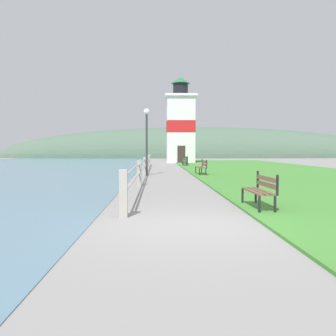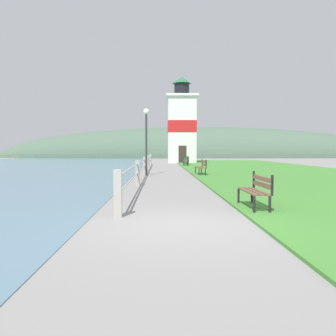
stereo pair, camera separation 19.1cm
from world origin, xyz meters
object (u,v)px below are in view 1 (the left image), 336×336
Objects in this scene: park_bench_far at (186,160)px; lamp_post at (147,129)px; park_bench_midway at (202,166)px; lighthouse at (180,125)px; park_bench_near at (261,189)px; trash_bin at (185,161)px.

lamp_post reaches higher than park_bench_far.
park_bench_midway is 12.94m from park_bench_far.
park_bench_midway is 1.08× the size of park_bench_far.
park_bench_near is at bearing -90.22° from lighthouse.
trash_bin is (0.10, -6.65, -3.99)m from lighthouse.
park_bench_near is 13.40m from lamp_post.
trash_bin is 15.90m from lamp_post.
park_bench_near is at bearing 89.08° from park_bench_midway.
lighthouse is at bearing -84.32° from park_bench_far.
lamp_post is (-3.39, -21.99, -1.67)m from lighthouse.
lighthouse is 2.54× the size of lamp_post.
park_bench_midway is 15.12m from trash_bin.
park_bench_midway is 2.38× the size of trash_bin.
park_bench_far is at bearing -90.36° from lighthouse.
lamp_post reaches higher than park_bench_near.
park_bench_far is (0.01, 12.94, -0.00)m from park_bench_midway.
lamp_post is at bearing 3.25° from park_bench_midway.
park_bench_near is at bearing 95.87° from park_bench_far.
park_bench_far is 9.64m from lighthouse.
park_bench_midway is (0.07, 13.03, 0.00)m from park_bench_near.
lighthouse is 11.97× the size of trash_bin.
lamp_post reaches higher than park_bench_midway.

